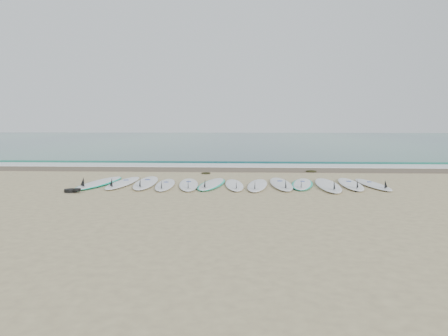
{
  "coord_description": "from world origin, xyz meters",
  "views": [
    {
      "loc": [
        0.34,
        -12.11,
        1.78
      ],
      "look_at": [
        -0.35,
        0.92,
        0.4
      ],
      "focal_mm": 35.0,
      "sensor_mm": 36.0,
      "label": 1
    }
  ],
  "objects_px": {
    "surfboard_12": "(373,184)",
    "surfboard_6": "(234,185)",
    "leash_coil": "(72,190)",
    "surfboard_0": "(99,183)"
  },
  "relations": [
    {
      "from": "surfboard_6",
      "to": "surfboard_12",
      "type": "height_order",
      "value": "surfboard_12"
    },
    {
      "from": "surfboard_6",
      "to": "surfboard_12",
      "type": "bearing_deg",
      "value": -1.34
    },
    {
      "from": "surfboard_0",
      "to": "leash_coil",
      "type": "distance_m",
      "value": 1.44
    },
    {
      "from": "surfboard_0",
      "to": "surfboard_12",
      "type": "xyz_separation_m",
      "value": [
        7.73,
        0.05,
        0.0
      ]
    },
    {
      "from": "surfboard_12",
      "to": "surfboard_6",
      "type": "bearing_deg",
      "value": 178.48
    },
    {
      "from": "surfboard_12",
      "to": "leash_coil",
      "type": "relative_size",
      "value": 5.34
    },
    {
      "from": "surfboard_6",
      "to": "surfboard_0",
      "type": "bearing_deg",
      "value": 171.43
    },
    {
      "from": "surfboard_6",
      "to": "leash_coil",
      "type": "relative_size",
      "value": 5.12
    },
    {
      "from": "surfboard_6",
      "to": "surfboard_12",
      "type": "relative_size",
      "value": 0.96
    },
    {
      "from": "surfboard_0",
      "to": "surfboard_6",
      "type": "relative_size",
      "value": 1.2
    }
  ]
}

